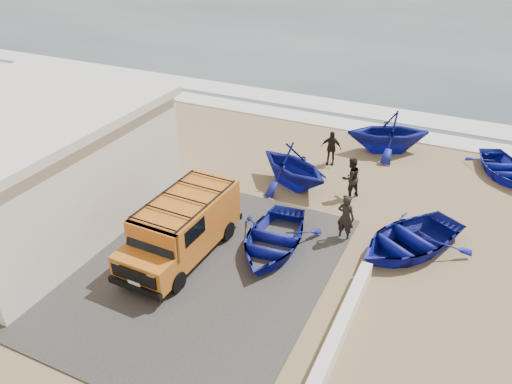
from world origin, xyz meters
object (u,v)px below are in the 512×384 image
(boat_near_left, at_px, (273,239))
(boat_far_right, at_px, (502,167))
(van, at_px, (183,226))
(fisherman_middle, at_px, (351,178))
(fisherman_back, at_px, (331,148))
(parapet, at_px, (338,333))
(boat_mid_left, at_px, (293,165))
(boat_far_left, at_px, (388,132))
(building, at_px, (14,166))
(fisherman_front, at_px, (346,217))
(boat_near_right, at_px, (409,239))

(boat_near_left, distance_m, boat_far_right, 11.55)
(van, bearing_deg, fisherman_middle, 58.98)
(fisherman_back, bearing_deg, boat_near_left, -94.65)
(parapet, height_order, boat_mid_left, boat_mid_left)
(fisherman_back, bearing_deg, parapet, -77.53)
(boat_far_left, relative_size, fisherman_middle, 2.26)
(building, bearing_deg, fisherman_front, 18.43)
(boat_mid_left, bearing_deg, fisherman_front, -106.05)
(boat_mid_left, distance_m, fisherman_back, 2.77)
(boat_far_left, bearing_deg, parapet, -18.34)
(parapet, relative_size, van, 1.22)
(boat_near_left, xyz_separation_m, boat_far_left, (1.78, 9.54, 0.59))
(parapet, distance_m, fisherman_front, 4.95)
(boat_near_left, bearing_deg, building, -173.15)
(boat_mid_left, distance_m, fisherman_front, 4.14)
(building, bearing_deg, fisherman_back, 45.60)
(van, distance_m, boat_near_left, 3.07)
(parapet, relative_size, boat_mid_left, 1.68)
(parapet, bearing_deg, boat_near_left, 136.81)
(fisherman_front, bearing_deg, boat_far_left, -78.82)
(fisherman_front, bearing_deg, parapet, 114.06)
(parapet, height_order, boat_far_left, boat_far_left)
(van, height_order, boat_far_left, van)
(building, relative_size, fisherman_middle, 5.55)
(boat_mid_left, xyz_separation_m, boat_far_right, (7.92, 4.82, -0.58))
(building, height_order, boat_near_left, building)
(boat_near_left, xyz_separation_m, boat_near_right, (4.22, 1.92, 0.03))
(building, bearing_deg, fisherman_middle, 32.28)
(parapet, bearing_deg, boat_far_left, 96.74)
(boat_near_right, height_order, fisherman_middle, fisherman_middle)
(boat_near_left, bearing_deg, fisherman_back, 86.08)
(building, relative_size, parapet, 1.57)
(boat_far_left, height_order, fisherman_back, boat_far_left)
(boat_near_left, xyz_separation_m, boat_mid_left, (-1.03, 4.46, 0.53))
(boat_near_left, height_order, fisherman_back, fisherman_back)
(boat_mid_left, bearing_deg, boat_far_right, -32.49)
(parapet, distance_m, boat_mid_left, 8.71)
(building, bearing_deg, boat_far_right, 35.17)
(boat_near_right, relative_size, fisherman_front, 2.48)
(parapet, relative_size, boat_near_right, 1.40)
(boat_near_left, bearing_deg, boat_near_right, 18.59)
(van, bearing_deg, building, -173.32)
(boat_near_right, distance_m, boat_mid_left, 5.86)
(fisherman_front, bearing_deg, boat_mid_left, -32.87)
(boat_far_right, relative_size, fisherman_back, 2.20)
(boat_mid_left, xyz_separation_m, fisherman_middle, (2.41, 0.16, -0.10))
(boat_far_left, distance_m, boat_far_right, 5.15)
(boat_near_left, relative_size, fisherman_middle, 2.38)
(fisherman_front, bearing_deg, boat_far_right, -113.19)
(van, xyz_separation_m, boat_mid_left, (1.55, 5.97, -0.18))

